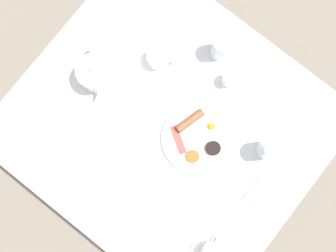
{
  "coord_description": "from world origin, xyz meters",
  "views": [
    {
      "loc": [
        -0.08,
        -0.06,
        2.0
      ],
      "look_at": [
        0.0,
        0.0,
        0.79
      ],
      "focal_mm": 35.0,
      "sensor_mm": 36.0,
      "label": 1
    }
  ],
  "objects_px": {
    "creamer_jug": "(229,79)",
    "spoon_for_tea": "(38,131)",
    "water_glass_short": "(270,150)",
    "fork_spare": "(270,92)",
    "teapot_near": "(96,74)",
    "breakfast_plate": "(197,137)",
    "teacup_with_saucer_right": "(159,58)",
    "fork_by_plate": "(145,216)",
    "napkin_folded": "(262,191)",
    "knife_by_plate": "(128,22)",
    "water_glass_tall": "(221,47)"
  },
  "relations": [
    {
      "from": "teacup_with_saucer_right",
      "to": "water_glass_tall",
      "type": "distance_m",
      "value": 0.23
    },
    {
      "from": "napkin_folded",
      "to": "fork_spare",
      "type": "distance_m",
      "value": 0.38
    },
    {
      "from": "creamer_jug",
      "to": "spoon_for_tea",
      "type": "distance_m",
      "value": 0.75
    },
    {
      "from": "knife_by_plate",
      "to": "fork_by_plate",
      "type": "bearing_deg",
      "value": -136.58
    },
    {
      "from": "teapot_near",
      "to": "fork_spare",
      "type": "xyz_separation_m",
      "value": [
        0.36,
        -0.55,
        -0.05
      ]
    },
    {
      "from": "water_glass_short",
      "to": "fork_by_plate",
      "type": "height_order",
      "value": "water_glass_short"
    },
    {
      "from": "fork_by_plate",
      "to": "fork_spare",
      "type": "xyz_separation_m",
      "value": [
        0.66,
        -0.09,
        0.0
      ]
    },
    {
      "from": "napkin_folded",
      "to": "knife_by_plate",
      "type": "relative_size",
      "value": 0.81
    },
    {
      "from": "teacup_with_saucer_right",
      "to": "breakfast_plate",
      "type": "bearing_deg",
      "value": -115.69
    },
    {
      "from": "breakfast_plate",
      "to": "fork_by_plate",
      "type": "relative_size",
      "value": 1.8
    },
    {
      "from": "napkin_folded",
      "to": "water_glass_short",
      "type": "bearing_deg",
      "value": 31.87
    },
    {
      "from": "creamer_jug",
      "to": "fork_by_plate",
      "type": "height_order",
      "value": "creamer_jug"
    },
    {
      "from": "spoon_for_tea",
      "to": "fork_spare",
      "type": "distance_m",
      "value": 0.89
    },
    {
      "from": "fork_by_plate",
      "to": "fork_spare",
      "type": "height_order",
      "value": "same"
    },
    {
      "from": "water_glass_short",
      "to": "teacup_with_saucer_right",
      "type": "bearing_deg",
      "value": 87.48
    },
    {
      "from": "teacup_with_saucer_right",
      "to": "spoon_for_tea",
      "type": "xyz_separation_m",
      "value": [
        -0.5,
        0.19,
        -0.03
      ]
    },
    {
      "from": "water_glass_short",
      "to": "creamer_jug",
      "type": "relative_size",
      "value": 1.61
    },
    {
      "from": "teacup_with_saucer_right",
      "to": "water_glass_short",
      "type": "relative_size",
      "value": 1.23
    },
    {
      "from": "teacup_with_saucer_right",
      "to": "spoon_for_tea",
      "type": "relative_size",
      "value": 1.1
    },
    {
      "from": "teacup_with_saucer_right",
      "to": "fork_spare",
      "type": "relative_size",
      "value": 0.95
    },
    {
      "from": "creamer_jug",
      "to": "napkin_folded",
      "type": "height_order",
      "value": "creamer_jug"
    },
    {
      "from": "water_glass_tall",
      "to": "teapot_near",
      "type": "bearing_deg",
      "value": 140.32
    },
    {
      "from": "teacup_with_saucer_right",
      "to": "water_glass_short",
      "type": "xyz_separation_m",
      "value": [
        -0.02,
        -0.53,
        0.03
      ]
    },
    {
      "from": "creamer_jug",
      "to": "napkin_folded",
      "type": "relative_size",
      "value": 0.6
    },
    {
      "from": "teapot_near",
      "to": "knife_by_plate",
      "type": "height_order",
      "value": "teapot_near"
    },
    {
      "from": "teacup_with_saucer_right",
      "to": "creamer_jug",
      "type": "relative_size",
      "value": 1.99
    },
    {
      "from": "teacup_with_saucer_right",
      "to": "water_glass_short",
      "type": "height_order",
      "value": "water_glass_short"
    },
    {
      "from": "fork_by_plate",
      "to": "knife_by_plate",
      "type": "relative_size",
      "value": 0.96
    },
    {
      "from": "teacup_with_saucer_right",
      "to": "fork_by_plate",
      "type": "bearing_deg",
      "value": -146.69
    },
    {
      "from": "water_glass_tall",
      "to": "fork_spare",
      "type": "bearing_deg",
      "value": -90.55
    },
    {
      "from": "teapot_near",
      "to": "creamer_jug",
      "type": "xyz_separation_m",
      "value": [
        0.29,
        -0.4,
        -0.03
      ]
    },
    {
      "from": "fork_by_plate",
      "to": "fork_spare",
      "type": "bearing_deg",
      "value": -7.34
    },
    {
      "from": "teapot_near",
      "to": "creamer_jug",
      "type": "distance_m",
      "value": 0.49
    },
    {
      "from": "water_glass_tall",
      "to": "napkin_folded",
      "type": "distance_m",
      "value": 0.55
    },
    {
      "from": "breakfast_plate",
      "to": "napkin_folded",
      "type": "height_order",
      "value": "breakfast_plate"
    },
    {
      "from": "water_glass_short",
      "to": "knife_by_plate",
      "type": "distance_m",
      "value": 0.72
    },
    {
      "from": "teapot_near",
      "to": "fork_spare",
      "type": "bearing_deg",
      "value": 74.84
    },
    {
      "from": "napkin_folded",
      "to": "fork_spare",
      "type": "relative_size",
      "value": 0.8
    },
    {
      "from": "water_glass_tall",
      "to": "teacup_with_saucer_right",
      "type": "bearing_deg",
      "value": 136.45
    },
    {
      "from": "teapot_near",
      "to": "fork_by_plate",
      "type": "bearing_deg",
      "value": 8.62
    },
    {
      "from": "breakfast_plate",
      "to": "fork_by_plate",
      "type": "xyz_separation_m",
      "value": [
        -0.35,
        -0.03,
        -0.01
      ]
    },
    {
      "from": "teapot_near",
      "to": "creamer_jug",
      "type": "relative_size",
      "value": 2.31
    },
    {
      "from": "water_glass_short",
      "to": "fork_spare",
      "type": "xyz_separation_m",
      "value": [
        0.19,
        0.12,
        -0.06
      ]
    },
    {
      "from": "fork_by_plate",
      "to": "knife_by_plate",
      "type": "height_order",
      "value": "same"
    },
    {
      "from": "breakfast_plate",
      "to": "creamer_jug",
      "type": "height_order",
      "value": "creamer_jug"
    },
    {
      "from": "breakfast_plate",
      "to": "teapot_near",
      "type": "height_order",
      "value": "teapot_near"
    },
    {
      "from": "breakfast_plate",
      "to": "creamer_jug",
      "type": "relative_size",
      "value": 3.56
    },
    {
      "from": "teapot_near",
      "to": "water_glass_short",
      "type": "bearing_deg",
      "value": 55.9
    },
    {
      "from": "creamer_jug",
      "to": "spoon_for_tea",
      "type": "height_order",
      "value": "creamer_jug"
    },
    {
      "from": "breakfast_plate",
      "to": "napkin_folded",
      "type": "distance_m",
      "value": 0.31
    }
  ]
}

